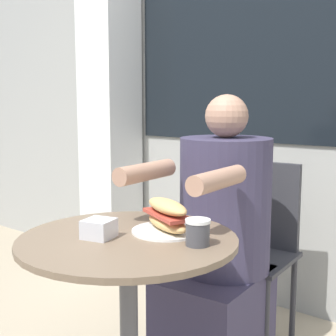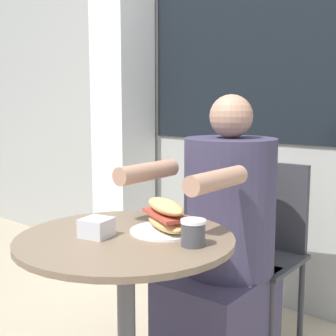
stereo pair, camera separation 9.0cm
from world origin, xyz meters
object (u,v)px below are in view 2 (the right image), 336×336
sandwich_on_plate (165,218)px  diner_chair (264,237)px  seated_diner (223,258)px  cafe_table (126,294)px  drink_cup (193,233)px

sandwich_on_plate → diner_chair: bearing=95.4°
seated_diner → sandwich_on_plate: bearing=94.7°
seated_diner → cafe_table: bearing=86.3°
seated_diner → sandwich_on_plate: size_ratio=4.91×
seated_diner → diner_chair: bearing=-92.4°
seated_diner → drink_cup: 0.60m
cafe_table → diner_chair: bearing=90.7°
cafe_table → sandwich_on_plate: (0.06, 0.12, 0.24)m
diner_chair → seated_diner: size_ratio=0.73×
drink_cup → seated_diner: bearing=115.0°
seated_diner → drink_cup: seated_diner is taller
sandwich_on_plate → drink_cup: 0.17m
sandwich_on_plate → drink_cup: (0.16, -0.06, -0.01)m
cafe_table → diner_chair: (-0.01, 0.90, -0.01)m
cafe_table → seated_diner: seated_diner is taller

